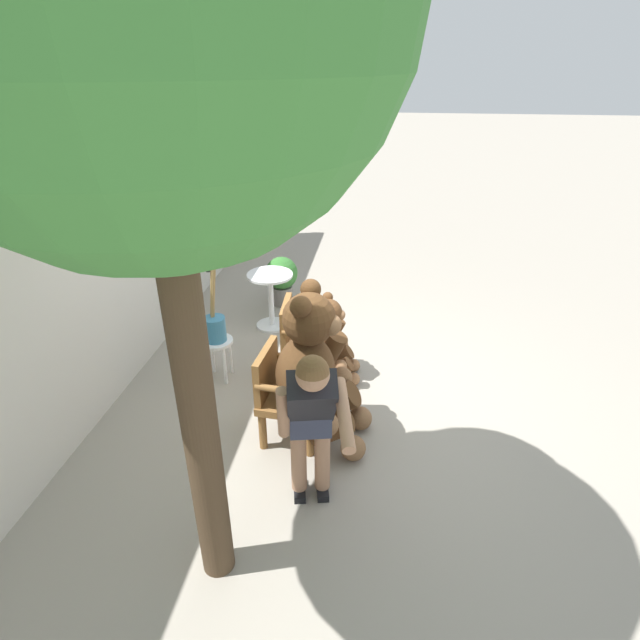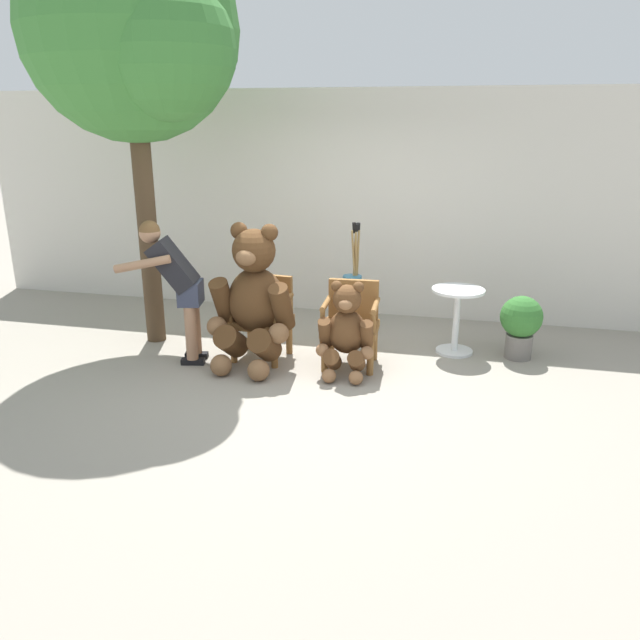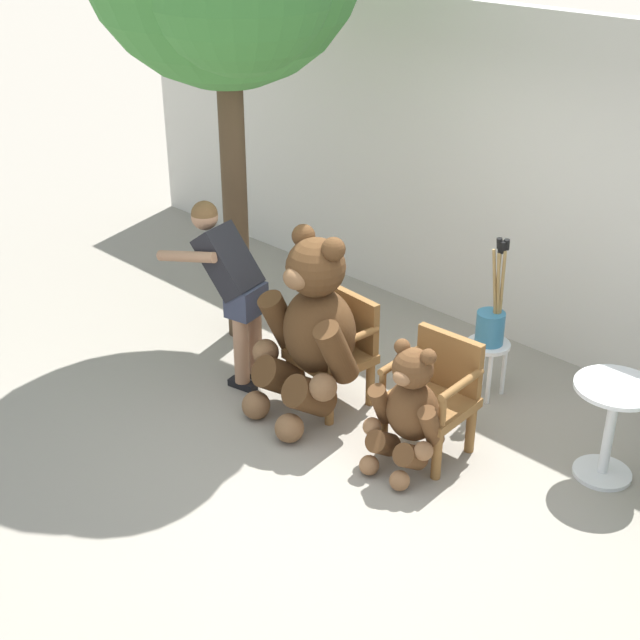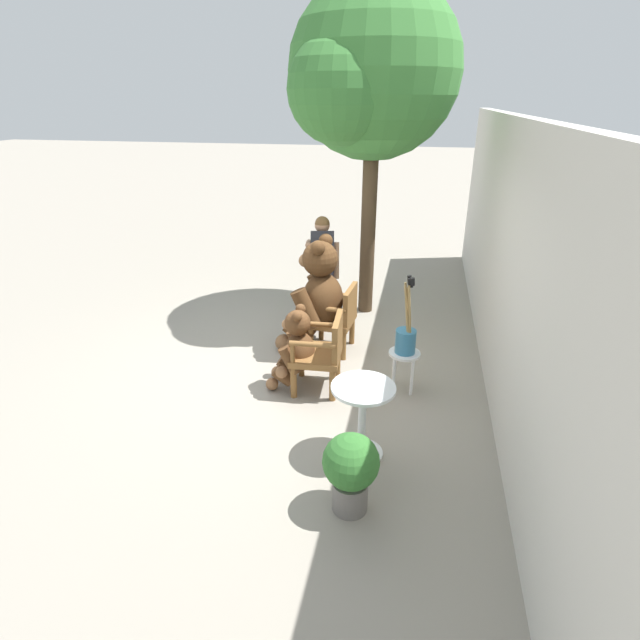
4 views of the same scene
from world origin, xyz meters
name	(u,v)px [view 4 (image 4 of 4)]	position (x,y,z in m)	size (l,w,h in m)	color
ground_plane	(288,363)	(0.00, 0.00, 0.00)	(60.00, 60.00, 0.00)	gray
back_wall	(511,266)	(0.00, 2.40, 1.40)	(10.00, 0.16, 2.80)	beige
wooden_chair_left	(337,317)	(-0.47, 0.52, 0.46)	(0.60, 0.57, 0.86)	brown
wooden_chair_right	(322,351)	(0.47, 0.52, 0.46)	(0.59, 0.55, 0.86)	brown
teddy_bear_large	(317,296)	(-0.48, 0.26, 0.72)	(0.89, 0.86, 1.47)	#4C3019
teddy_bear_small	(295,348)	(0.48, 0.23, 0.46)	(0.57, 0.55, 0.95)	brown
person_visitor	(322,263)	(-1.28, 0.17, 0.89)	(0.79, 0.59, 1.48)	black
white_stool	(404,361)	(0.32, 1.40, 0.36)	(0.34, 0.34, 0.46)	white
brush_bucket	(406,336)	(0.32, 1.41, 0.65)	(0.22, 0.22, 0.88)	teal
round_side_table	(362,413)	(1.52, 1.10, 0.45)	(0.56, 0.56, 0.72)	silver
patio_tree	(369,75)	(-1.76, 0.67, 3.23)	(2.30, 2.19, 4.38)	#473523
potted_plant	(351,468)	(2.19, 1.10, 0.40)	(0.44, 0.44, 0.68)	slate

